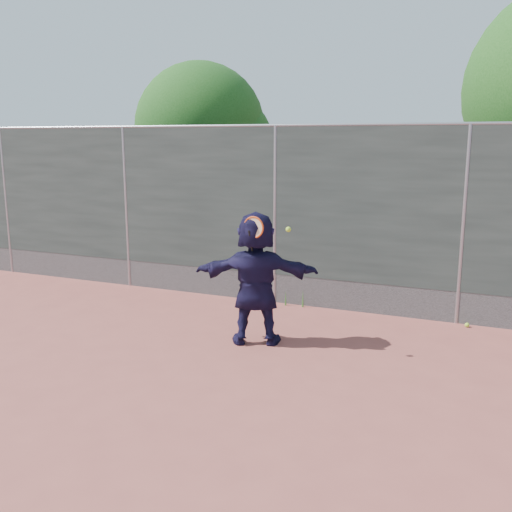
% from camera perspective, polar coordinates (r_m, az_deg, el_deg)
% --- Properties ---
extents(ground, '(80.00, 80.00, 0.00)m').
position_cam_1_polar(ground, '(6.99, -8.67, -11.98)').
color(ground, '#9E4C42').
rests_on(ground, ground).
extents(player, '(1.79, 1.07, 1.84)m').
position_cam_1_polar(player, '(7.78, 0.00, -2.22)').
color(player, black).
rests_on(player, ground).
extents(ball_ground, '(0.07, 0.07, 0.07)m').
position_cam_1_polar(ball_ground, '(9.21, 20.36, -6.49)').
color(ball_ground, '#A5D72F').
rests_on(ball_ground, ground).
extents(fence, '(20.00, 0.06, 3.03)m').
position_cam_1_polar(fence, '(9.64, 1.91, 4.47)').
color(fence, '#38423D').
rests_on(fence, ground).
extents(swing_action, '(0.70, 0.22, 0.51)m').
position_cam_1_polar(swing_action, '(7.41, 0.08, 2.74)').
color(swing_action, '#DA4514').
rests_on(swing_action, ground).
extents(tree_left, '(3.15, 3.00, 4.53)m').
position_cam_1_polar(tree_left, '(13.52, -4.90, 12.25)').
color(tree_left, '#382314').
rests_on(tree_left, ground).
extents(weed_clump, '(0.68, 0.07, 0.30)m').
position_cam_1_polar(weed_clump, '(9.72, 3.24, -4.21)').
color(weed_clump, '#387226').
rests_on(weed_clump, ground).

